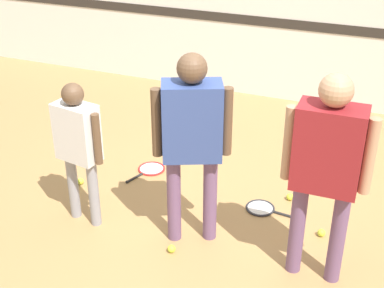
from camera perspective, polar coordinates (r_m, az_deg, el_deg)
The scene contains 10 objects.
ground_plane at distance 4.69m, azimuth -0.07°, elevation -9.10°, with size 16.00×16.00×0.00m, color #A87F4C.
person_instructor at distance 4.08m, azimuth 0.00°, elevation 1.38°, with size 0.57×0.42×1.62m.
person_student_left at distance 4.50m, azimuth -12.10°, elevation 0.47°, with size 0.49×0.25×1.29m.
person_student_right at distance 3.79m, azimuth 14.20°, elevation -1.61°, with size 0.62×0.26×1.64m.
racket_spare_on_floor at distance 4.98m, azimuth 7.52°, elevation -6.84°, with size 0.50×0.29×0.03m.
racket_second_spare at distance 5.55m, azimuth -4.49°, elevation -2.72°, with size 0.36×0.52×0.03m.
tennis_ball_near_instructor at distance 4.44m, azimuth -2.20°, elevation -11.10°, with size 0.07×0.07×0.07m, color #CCE038.
tennis_ball_by_spare_racket at distance 5.14m, azimuth 10.40°, elevation -5.57°, with size 0.07×0.07×0.07m, color #CCE038.
tennis_ball_stray_left at distance 5.40m, azimuth -11.82°, elevation -3.92°, with size 0.07×0.07×0.07m, color #CCE038.
tennis_ball_stray_right at distance 4.73m, azimuth 13.64°, elevation -9.20°, with size 0.07×0.07×0.07m, color #CCE038.
Camera 1 is at (1.44, -3.47, 2.81)m, focal length 50.00 mm.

